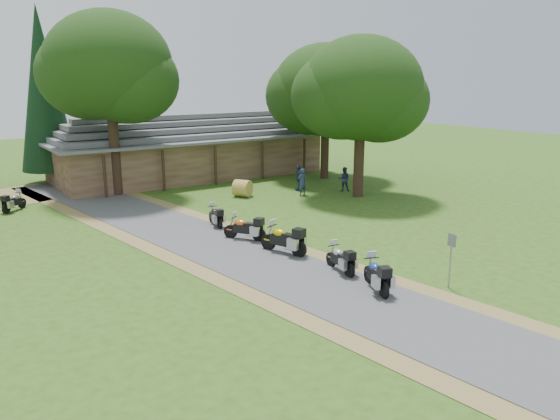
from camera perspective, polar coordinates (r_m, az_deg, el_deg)
ground at (r=21.10m, az=3.61°, el=-7.74°), size 120.00×120.00×0.00m
driveway at (r=23.93m, az=-3.23°, el=-5.06°), size 51.95×51.95×0.00m
lodge at (r=43.72m, az=-9.53°, el=6.74°), size 21.40×9.40×4.90m
motorcycle_row_a at (r=20.57m, az=10.04°, el=-6.54°), size 1.32×2.03×1.32m
motorcycle_row_b at (r=22.25m, az=6.31°, el=-4.97°), size 0.83×1.83×1.21m
motorcycle_row_c at (r=24.30m, az=0.35°, el=-2.93°), size 1.37×2.25×1.47m
motorcycle_row_d at (r=26.35m, az=-3.72°, el=-1.76°), size 1.61×1.96×1.33m
motorcycle_row_e at (r=29.03m, az=-6.76°, el=-0.52°), size 0.82×1.77×1.17m
motorcycle_carport_b at (r=35.62m, az=-26.06°, el=0.86°), size 1.66×1.62×1.20m
person_a at (r=36.12m, az=2.33°, el=3.21°), size 0.63×0.48×2.13m
person_b at (r=37.72m, az=6.70°, el=3.45°), size 0.68×0.66×1.95m
person_c at (r=37.63m, az=1.95°, el=3.63°), size 0.63×0.72×2.11m
hay_bale at (r=35.86m, az=-3.94°, el=2.28°), size 1.49×1.46×1.12m
sign_post at (r=21.29m, az=17.38°, el=-5.10°), size 0.39×0.06×2.14m
oak_lodge_left at (r=37.26m, az=-17.30°, el=11.76°), size 8.06×8.06×13.53m
oak_lodge_right at (r=41.89m, az=4.79°, el=10.64°), size 8.09×8.09×10.81m
oak_driveway at (r=35.58m, az=8.43°, el=10.31°), size 7.75×7.75×11.25m
cedar_near at (r=42.99m, az=-23.42°, el=10.84°), size 3.94×3.94×12.60m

